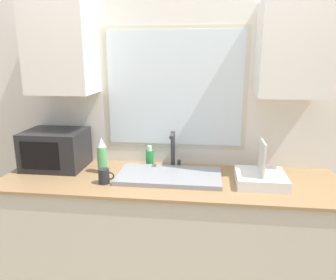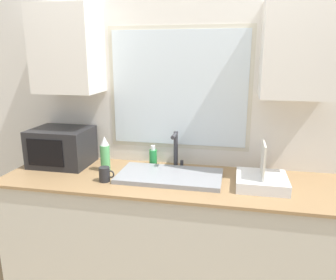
{
  "view_description": "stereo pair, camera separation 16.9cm",
  "coord_description": "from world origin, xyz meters",
  "px_view_note": "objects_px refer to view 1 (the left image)",
  "views": [
    {
      "loc": [
        0.25,
        -1.75,
        1.75
      ],
      "look_at": [
        -0.0,
        0.3,
        1.21
      ],
      "focal_mm": 35.0,
      "sensor_mm": 36.0,
      "label": 1
    },
    {
      "loc": [
        0.42,
        -1.72,
        1.75
      ],
      "look_at": [
        -0.0,
        0.3,
        1.21
      ],
      "focal_mm": 35.0,
      "sensor_mm": 36.0,
      "label": 2
    }
  ],
  "objects_px": {
    "mug_near_sink": "(104,176)",
    "microwave": "(56,149)",
    "soap_bottle": "(150,157)",
    "spray_bottle": "(102,156)",
    "faucet": "(173,148)",
    "dish_rack": "(261,177)"
  },
  "relations": [
    {
      "from": "spray_bottle",
      "to": "soap_bottle",
      "type": "relative_size",
      "value": 1.66
    },
    {
      "from": "faucet",
      "to": "microwave",
      "type": "xyz_separation_m",
      "value": [
        -0.86,
        -0.09,
        -0.02
      ]
    },
    {
      "from": "faucet",
      "to": "spray_bottle",
      "type": "relative_size",
      "value": 1.08
    },
    {
      "from": "dish_rack",
      "to": "spray_bottle",
      "type": "height_order",
      "value": "dish_rack"
    },
    {
      "from": "soap_bottle",
      "to": "mug_near_sink",
      "type": "bearing_deg",
      "value": -120.83
    },
    {
      "from": "mug_near_sink",
      "to": "microwave",
      "type": "bearing_deg",
      "value": 149.5
    },
    {
      "from": "faucet",
      "to": "spray_bottle",
      "type": "xyz_separation_m",
      "value": [
        -0.49,
        -0.15,
        -0.03
      ]
    },
    {
      "from": "microwave",
      "to": "soap_bottle",
      "type": "distance_m",
      "value": 0.7
    },
    {
      "from": "faucet",
      "to": "spray_bottle",
      "type": "bearing_deg",
      "value": -162.42
    },
    {
      "from": "dish_rack",
      "to": "spray_bottle",
      "type": "xyz_separation_m",
      "value": [
        -1.09,
        0.08,
        0.08
      ]
    },
    {
      "from": "faucet",
      "to": "mug_near_sink",
      "type": "xyz_separation_m",
      "value": [
        -0.41,
        -0.35,
        -0.11
      ]
    },
    {
      "from": "faucet",
      "to": "spray_bottle",
      "type": "distance_m",
      "value": 0.51
    },
    {
      "from": "spray_bottle",
      "to": "microwave",
      "type": "bearing_deg",
      "value": 169.79
    },
    {
      "from": "dish_rack",
      "to": "soap_bottle",
      "type": "bearing_deg",
      "value": 161.19
    },
    {
      "from": "faucet",
      "to": "soap_bottle",
      "type": "distance_m",
      "value": 0.2
    },
    {
      "from": "faucet",
      "to": "microwave",
      "type": "height_order",
      "value": "microwave"
    },
    {
      "from": "microwave",
      "to": "mug_near_sink",
      "type": "bearing_deg",
      "value": -30.5
    },
    {
      "from": "microwave",
      "to": "dish_rack",
      "type": "height_order",
      "value": "dish_rack"
    },
    {
      "from": "dish_rack",
      "to": "mug_near_sink",
      "type": "distance_m",
      "value": 1.02
    },
    {
      "from": "faucet",
      "to": "soap_bottle",
      "type": "xyz_separation_m",
      "value": [
        -0.18,
        0.03,
        -0.09
      ]
    },
    {
      "from": "faucet",
      "to": "mug_near_sink",
      "type": "height_order",
      "value": "faucet"
    },
    {
      "from": "faucet",
      "to": "mug_near_sink",
      "type": "distance_m",
      "value": 0.55
    }
  ]
}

